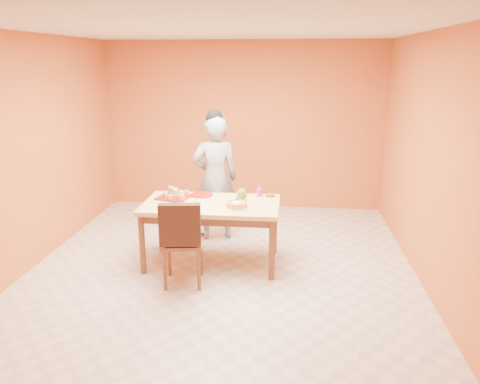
# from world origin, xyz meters

# --- Properties ---
(floor) EXTENTS (5.00, 5.00, 0.00)m
(floor) POSITION_xyz_m (0.00, 0.00, 0.00)
(floor) COLOR beige
(floor) RESTS_ON ground
(ceiling) EXTENTS (5.00, 5.00, 0.00)m
(ceiling) POSITION_xyz_m (0.00, 0.00, 2.70)
(ceiling) COLOR silver
(ceiling) RESTS_ON wall_back
(wall_back) EXTENTS (4.50, 0.00, 4.50)m
(wall_back) POSITION_xyz_m (0.00, 2.50, 1.35)
(wall_back) COLOR #C4662D
(wall_back) RESTS_ON floor
(wall_left) EXTENTS (0.00, 5.00, 5.00)m
(wall_left) POSITION_xyz_m (-2.25, 0.00, 1.35)
(wall_left) COLOR #C4662D
(wall_left) RESTS_ON floor
(wall_right) EXTENTS (0.00, 5.00, 5.00)m
(wall_right) POSITION_xyz_m (2.25, 0.00, 1.35)
(wall_right) COLOR #C4662D
(wall_right) RESTS_ON floor
(dining_table) EXTENTS (1.60, 0.90, 0.76)m
(dining_table) POSITION_xyz_m (-0.15, 0.14, 0.67)
(dining_table) COLOR #EAB57A
(dining_table) RESTS_ON floor
(dining_chair) EXTENTS (0.51, 0.57, 0.98)m
(dining_chair) POSITION_xyz_m (-0.37, -0.45, 0.51)
(dining_chair) COLOR brown
(dining_chair) RESTS_ON floor
(pastry_pile) EXTENTS (0.32, 0.32, 0.10)m
(pastry_pile) POSITION_xyz_m (-0.63, 0.30, 0.83)
(pastry_pile) COLOR tan
(pastry_pile) RESTS_ON pastry_platter
(person) EXTENTS (0.70, 0.56, 1.69)m
(person) POSITION_xyz_m (-0.23, 0.97, 0.84)
(person) COLOR gray
(person) RESTS_ON floor
(pastry_platter) EXTENTS (0.44, 0.44, 0.02)m
(pastry_platter) POSITION_xyz_m (-0.63, 0.30, 0.77)
(pastry_platter) COLOR maroon
(pastry_platter) RESTS_ON dining_table
(red_dinner_plate) EXTENTS (0.36, 0.36, 0.02)m
(red_dinner_plate) POSITION_xyz_m (-0.31, 0.44, 0.77)
(red_dinner_plate) COLOR maroon
(red_dinner_plate) RESTS_ON dining_table
(white_cake_plate) EXTENTS (0.36, 0.36, 0.01)m
(white_cake_plate) POSITION_xyz_m (0.18, -0.03, 0.77)
(white_cake_plate) COLOR silver
(white_cake_plate) RESTS_ON dining_table
(sponge_cake) EXTENTS (0.30, 0.30, 0.06)m
(sponge_cake) POSITION_xyz_m (0.18, -0.03, 0.80)
(sponge_cake) COLOR gold
(sponge_cake) RESTS_ON white_cake_plate
(cake_server) EXTENTS (0.08, 0.29, 0.01)m
(cake_server) POSITION_xyz_m (0.19, 0.15, 0.83)
(cake_server) COLOR silver
(cake_server) RESTS_ON sponge_cake
(egg_ornament) EXTENTS (0.15, 0.13, 0.15)m
(egg_ornament) POSITION_xyz_m (0.20, 0.26, 0.84)
(egg_ornament) COLOR olive
(egg_ornament) RESTS_ON dining_table
(magenta_glass) EXTENTS (0.08, 0.08, 0.10)m
(magenta_glass) POSITION_xyz_m (0.40, 0.48, 0.81)
(magenta_glass) COLOR #BE1C7A
(magenta_glass) RESTS_ON dining_table
(checker_tin) EXTENTS (0.12, 0.12, 0.03)m
(checker_tin) POSITION_xyz_m (0.53, 0.48, 0.78)
(checker_tin) COLOR #331C0D
(checker_tin) RESTS_ON dining_table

